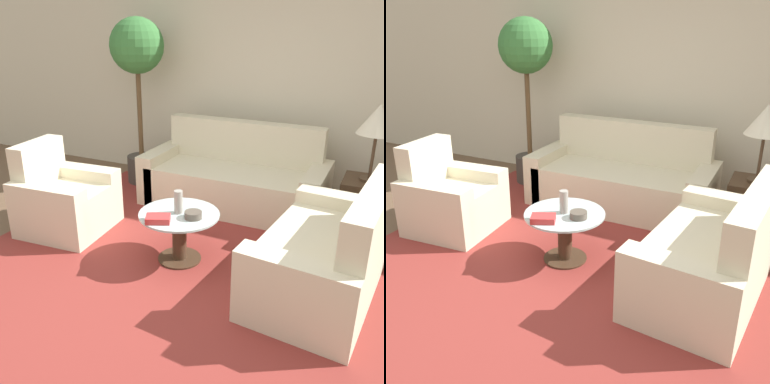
{
  "view_description": "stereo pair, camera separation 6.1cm",
  "coord_description": "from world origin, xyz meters",
  "views": [
    {
      "loc": [
        1.62,
        -2.17,
        1.96
      ],
      "look_at": [
        0.08,
        0.99,
        0.55
      ],
      "focal_mm": 40.0,
      "sensor_mm": 36.0,
      "label": 1
    },
    {
      "loc": [
        1.67,
        -2.14,
        1.96
      ],
      "look_at": [
        0.08,
        0.99,
        0.55
      ],
      "focal_mm": 40.0,
      "sensor_mm": 36.0,
      "label": 2
    }
  ],
  "objects": [
    {
      "name": "ground_plane",
      "position": [
        0.0,
        0.0,
        0.0
      ],
      "size": [
        14.0,
        14.0,
        0.0
      ],
      "primitive_type": "plane",
      "color": "brown"
    },
    {
      "name": "wall_back",
      "position": [
        0.0,
        2.83,
        1.3
      ],
      "size": [
        10.0,
        0.06,
        2.6
      ],
      "color": "beige",
      "rests_on": "ground_plane"
    },
    {
      "name": "rug",
      "position": [
        0.08,
        0.74,
        0.0
      ],
      "size": [
        3.56,
        3.58,
        0.01
      ],
      "color": "maroon",
      "rests_on": "ground_plane"
    },
    {
      "name": "sofa_main",
      "position": [
        0.08,
        2.12,
        0.29
      ],
      "size": [
        2.01,
        0.85,
        0.91
      ],
      "color": "beige",
      "rests_on": "ground_plane"
    },
    {
      "name": "armchair",
      "position": [
        -1.25,
        0.79,
        0.29
      ],
      "size": [
        0.84,
        0.86,
        0.88
      ],
      "rotation": [
        0.0,
        0.0,
        1.65
      ],
      "color": "beige",
      "rests_on": "ground_plane"
    },
    {
      "name": "loveseat",
      "position": [
        1.33,
        0.82,
        0.29
      ],
      "size": [
        0.94,
        1.54,
        0.89
      ],
      "rotation": [
        0.0,
        0.0,
        -1.67
      ],
      "color": "beige",
      "rests_on": "ground_plane"
    },
    {
      "name": "coffee_table",
      "position": [
        0.08,
        0.74,
        0.29
      ],
      "size": [
        0.69,
        0.69,
        0.45
      ],
      "color": "#422D1E",
      "rests_on": "ground_plane"
    },
    {
      "name": "side_table",
      "position": [
        1.47,
        2.01,
        0.27
      ],
      "size": [
        0.46,
        0.46,
        0.54
      ],
      "color": "#422D1E",
      "rests_on": "ground_plane"
    },
    {
      "name": "table_lamp",
      "position": [
        1.47,
        2.01,
        1.12
      ],
      "size": [
        0.36,
        0.36,
        0.73
      ],
      "color": "#422D1E",
      "rests_on": "side_table"
    },
    {
      "name": "potted_plant",
      "position": [
        -1.27,
        2.29,
        1.45
      ],
      "size": [
        0.65,
        0.65,
        2.02
      ],
      "color": "#3D3833",
      "rests_on": "ground_plane"
    },
    {
      "name": "vase",
      "position": [
        0.07,
        0.75,
        0.55
      ],
      "size": [
        0.07,
        0.07,
        0.2
      ],
      "color": "#9E998E",
      "rests_on": "coffee_table"
    },
    {
      "name": "bowl",
      "position": [
        0.23,
        0.71,
        0.48
      ],
      "size": [
        0.15,
        0.15,
        0.06
      ],
      "color": "brown",
      "rests_on": "coffee_table"
    },
    {
      "name": "book_stack",
      "position": [
        0.01,
        0.52,
        0.47
      ],
      "size": [
        0.24,
        0.21,
        0.05
      ],
      "rotation": [
        0.0,
        0.0,
        0.42
      ],
      "color": "#BC3333",
      "rests_on": "coffee_table"
    }
  ]
}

